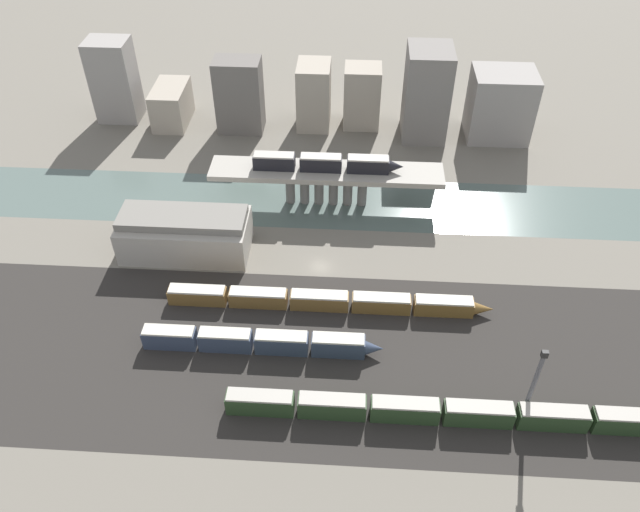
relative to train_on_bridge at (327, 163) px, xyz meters
The scene contains 17 objects.
ground_plane 24.92m from the train_on_bridge, 90.18° to the right, with size 400.00×400.00×0.00m, color #666056.
railbed_yard 47.66m from the train_on_bridge, 90.09° to the right, with size 280.00×42.00×0.01m, color #282623.
river_water 10.93m from the train_on_bridge, behind, with size 320.00×19.98×0.01m, color #4C5B56.
bridge 3.62m from the train_on_bridge, behind, with size 52.77×8.81×9.20m.
train_on_bridge is the anchor object (origin of this frame).
train_yard_near 63.03m from the train_on_bridge, 68.41° to the right, with size 74.04×2.90×4.04m.
train_yard_mid 46.98m from the train_on_bridge, 102.07° to the right, with size 43.32×2.92×4.08m.
train_yard_far 35.16m from the train_on_bridge, 86.79° to the right, with size 62.60×2.89×3.49m.
warehouse_building 34.83m from the train_on_bridge, 147.07° to the right, with size 26.67×12.51×9.48m.
signal_tower 66.42m from the train_on_bridge, 57.64° to the right, with size 1.00×0.72×15.72m.
city_block_far_left 70.28m from the train_on_bridge, 148.29° to the left, with size 11.24×9.09×22.25m, color gray.
city_block_left 57.10m from the train_on_bridge, 141.66° to the left, with size 8.68×14.93×10.39m, color gray.
city_block_center 41.23m from the train_on_bridge, 127.34° to the left, with size 12.18×8.18×19.72m, color #605B56.
city_block_right 36.75m from the train_on_bridge, 98.44° to the left, with size 8.77×11.29×17.43m, color gray.
city_block_far_right 37.89m from the train_on_bridge, 78.38° to the left, with size 9.72×8.81×16.73m, color gray.
city_block_tall 40.89m from the train_on_bridge, 53.64° to the left, with size 11.40×13.48×23.88m, color slate.
city_block_low 55.26m from the train_on_bridge, 37.43° to the left, with size 16.09×13.15×17.87m, color gray.
Camera 1 is at (5.79, -95.32, 87.61)m, focal length 35.00 mm.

